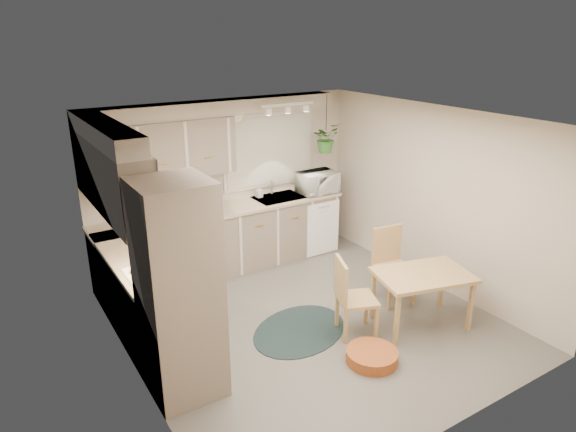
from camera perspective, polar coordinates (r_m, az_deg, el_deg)
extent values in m
plane|color=#5E5B53|center=(6.25, 2.17, -11.63)|extent=(4.20, 4.20, 0.00)
plane|color=white|center=(5.39, 2.51, 10.63)|extent=(4.20, 4.20, 0.00)
cube|color=beige|center=(7.44, -6.88, 3.66)|extent=(4.00, 0.04, 2.40)
cube|color=beige|center=(4.32, 18.53, -9.86)|extent=(4.00, 0.04, 2.40)
cube|color=beige|center=(4.95, -17.24, -5.77)|extent=(0.04, 4.20, 2.40)
cube|color=beige|center=(6.98, 15.99, 1.91)|extent=(0.04, 4.20, 2.40)
cube|color=gray|center=(6.11, -16.07, -8.42)|extent=(0.60, 1.85, 0.90)
cube|color=gray|center=(7.36, -7.02, -2.75)|extent=(3.60, 0.60, 0.90)
cube|color=#BDAF8A|center=(5.91, -16.41, -4.38)|extent=(0.64, 1.89, 0.04)
cube|color=#BDAF8A|center=(7.18, -7.14, 0.69)|extent=(3.64, 0.64, 0.04)
cube|color=gray|center=(4.77, -12.03, -8.29)|extent=(0.65, 0.65, 2.10)
cube|color=white|center=(4.87, -8.49, -7.42)|extent=(0.02, 0.56, 0.58)
cube|color=gray|center=(5.69, -18.96, 4.14)|extent=(0.35, 2.00, 0.75)
cube|color=gray|center=(6.77, -14.13, 7.03)|extent=(2.00, 0.35, 0.75)
cube|color=beige|center=(5.59, -19.76, 8.78)|extent=(0.30, 2.00, 0.20)
cube|color=beige|center=(7.00, -8.21, 11.79)|extent=(3.60, 0.30, 0.20)
cube|color=white|center=(5.39, -14.57, -6.30)|extent=(0.52, 0.58, 0.02)
cube|color=white|center=(5.21, -15.21, -1.85)|extent=(0.40, 0.60, 0.14)
cube|color=silver|center=(7.63, -2.13, 7.31)|extent=(1.40, 0.02, 1.00)
cube|color=beige|center=(7.64, -2.17, 7.32)|extent=(1.50, 0.02, 1.10)
cube|color=#B1B3B9|center=(7.59, -1.04, 1.77)|extent=(0.70, 0.48, 0.10)
cube|color=white|center=(7.83, 3.92, -1.40)|extent=(0.58, 0.02, 0.83)
cube|color=white|center=(7.06, -0.03, 12.31)|extent=(0.80, 0.04, 0.04)
cylinder|color=gold|center=(7.27, -6.01, 11.23)|extent=(0.30, 0.03, 0.30)
cube|color=tan|center=(6.22, 14.54, -8.93)|extent=(1.20, 0.95, 0.66)
cube|color=tan|center=(5.86, 7.70, -8.92)|extent=(0.56, 0.56, 0.92)
cube|color=tan|center=(6.62, 11.77, -5.51)|extent=(0.50, 0.50, 0.95)
ellipsoid|color=black|center=(6.08, 1.29, -12.57)|extent=(1.49, 1.31, 0.01)
cylinder|color=#A35120|center=(5.63, 9.29, -15.12)|extent=(0.60, 0.60, 0.13)
imported|color=white|center=(7.78, 3.31, 4.02)|extent=(0.59, 0.34, 0.40)
imported|color=white|center=(7.58, -3.23, 2.34)|extent=(0.10, 0.19, 0.08)
imported|color=#346D2B|center=(7.71, 4.22, 8.30)|extent=(0.47, 0.50, 0.34)
cube|color=black|center=(6.89, -12.33, 1.07)|extent=(0.22, 0.25, 0.31)
cube|color=#B1B3B9|center=(6.95, -11.98, 0.59)|extent=(0.28, 0.19, 0.16)
cube|color=tan|center=(7.16, -8.00, 1.60)|extent=(0.11, 0.11, 0.20)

